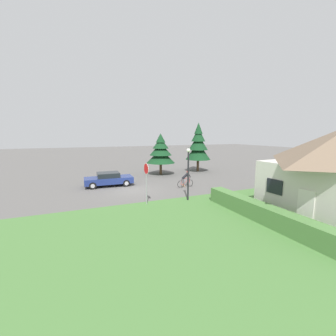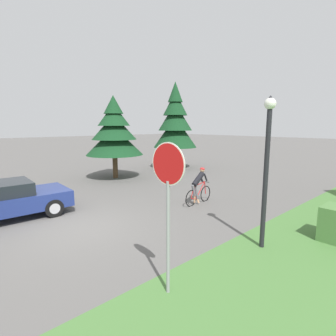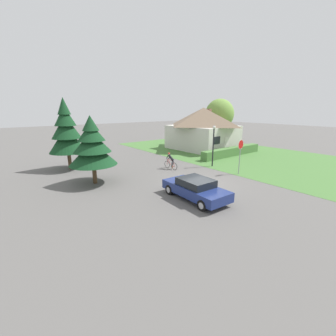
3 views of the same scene
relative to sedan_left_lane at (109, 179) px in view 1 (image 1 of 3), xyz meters
name	(u,v)px [view 1 (image 1 of 3)]	position (x,y,z in m)	size (l,w,h in m)	color
ground_plane	(132,190)	(2.43, 1.68, -0.67)	(140.00, 140.00, 0.00)	#5B5956
grass_verge_right	(275,238)	(14.30, 5.68, -0.67)	(16.00, 36.00, 0.01)	#477538
hedge_row	(267,215)	(12.83, 6.72, -0.17)	(9.77, 0.90, 0.99)	#4C7A3D
sedan_left_lane	(109,179)	(0.00, 0.00, 0.00)	(2.07, 4.53, 1.31)	navy
cyclist	(185,179)	(3.32, 6.53, 0.06)	(0.44, 1.69, 1.52)	black
stop_sign	(146,175)	(6.85, 1.61, 1.45)	(0.79, 0.09, 2.95)	gray
street_lamp	(188,168)	(7.11, 4.79, 1.81)	(0.29, 0.29, 3.97)	black
conifer_tall_near	(161,152)	(-3.78, 6.84, 2.16)	(3.46, 3.46, 5.02)	#4C3823
conifer_tall_far	(198,145)	(-4.08, 12.27, 2.79)	(3.25, 3.25, 6.43)	#4C3823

